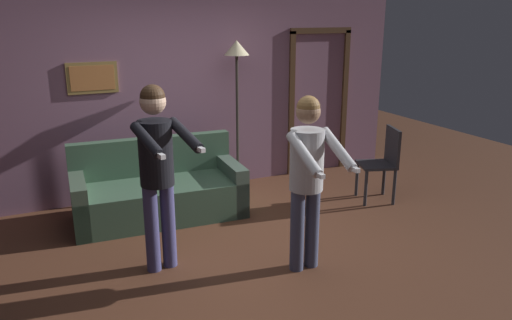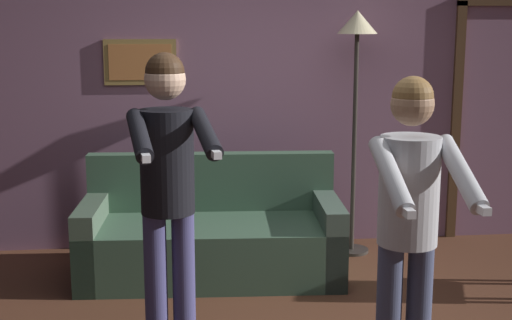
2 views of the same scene
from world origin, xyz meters
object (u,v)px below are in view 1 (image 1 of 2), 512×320
Objects in this scene: couch at (159,193)px; person_standing_left at (157,161)px; dining_chair_distant at (383,160)px; person_standing_right at (308,169)px; torchiere_lamp at (237,69)px.

person_standing_left is (-0.29, -1.25, 0.76)m from couch.
person_standing_right is at bearing -147.80° from dining_chair_distant.
person_standing_right is (1.19, -0.55, -0.07)m from person_standing_left.
person_standing_left is 1.06× the size of person_standing_right.
torchiere_lamp is 2.10× the size of dining_chair_distant.
person_standing_left reaches higher than dining_chair_distant.
couch is at bearing 76.88° from person_standing_left.
person_standing_left reaches higher than person_standing_right.
dining_chair_distant is at bearing 10.77° from person_standing_left.
person_standing_right is (0.90, -1.80, 0.69)m from couch.
person_standing_right reaches higher than couch.
person_standing_right is at bearing -24.80° from person_standing_left.
torchiere_lamp is 1.15× the size of person_standing_left.
person_standing_left is 3.06m from dining_chair_distant.
couch is 1.49m from person_standing_left.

